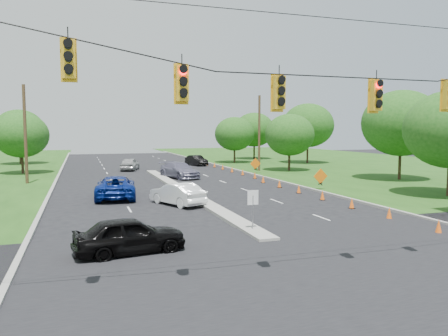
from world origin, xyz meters
name	(u,v)px	position (x,y,z in m)	size (l,w,h in m)	color
ground	(317,270)	(0.00, 0.00, 0.00)	(160.00, 160.00, 0.00)	black
cross_street	(317,270)	(0.00, 0.00, 0.00)	(160.00, 14.00, 0.02)	black
curb_left	(55,183)	(-10.10, 30.00, 0.00)	(0.25, 110.00, 0.16)	gray
curb_right	(256,176)	(10.10, 30.00, 0.00)	(0.25, 110.00, 0.16)	gray
median	(183,191)	(0.00, 21.00, 0.00)	(1.00, 34.00, 0.18)	gray
median_sign	(253,202)	(0.00, 6.00, 1.46)	(0.55, 0.06, 2.05)	gray
signal_span	(334,128)	(-0.05, -1.00, 4.97)	(25.60, 0.32, 9.00)	#422D1C
utility_pole_far_left	(25,135)	(-12.50, 30.00, 4.50)	(0.28, 0.28, 9.00)	#422D1C
utility_pole_far_right	(259,133)	(12.50, 35.00, 4.50)	(0.28, 0.28, 9.00)	#422D1C
cone_0	(439,226)	(8.30, 3.00, 0.35)	(0.32, 0.32, 0.70)	orange
cone_1	(389,213)	(8.30, 6.50, 0.35)	(0.32, 0.32, 0.70)	orange
cone_2	(352,203)	(8.30, 10.00, 0.35)	(0.32, 0.32, 0.70)	orange
cone_3	(322,195)	(8.30, 13.50, 0.35)	(0.32, 0.32, 0.70)	orange
cone_4	(299,189)	(8.30, 17.00, 0.35)	(0.32, 0.32, 0.70)	orange
cone_5	(279,184)	(8.30, 20.50, 0.35)	(0.32, 0.32, 0.70)	orange
cone_6	(263,179)	(8.30, 24.00, 0.35)	(0.32, 0.32, 0.70)	orange
cone_7	(255,175)	(8.90, 27.50, 0.35)	(0.32, 0.32, 0.70)	orange
cone_8	(243,172)	(8.90, 31.00, 0.35)	(0.32, 0.32, 0.70)	orange
cone_9	(232,169)	(8.90, 34.50, 0.35)	(0.32, 0.32, 0.70)	orange
cone_10	(223,167)	(8.90, 38.00, 0.35)	(0.32, 0.32, 0.70)	orange
cone_11	(215,165)	(8.90, 41.50, 0.35)	(0.32, 0.32, 0.70)	orange
cone_12	(207,163)	(8.90, 45.00, 0.35)	(0.32, 0.32, 0.70)	orange
work_sign_1	(321,177)	(10.80, 18.00, 1.09)	(1.27, 0.58, 1.37)	black
work_sign_2	(255,164)	(10.80, 32.00, 1.09)	(1.27, 0.58, 1.37)	black
tree_5	(21,135)	(-14.00, 40.00, 4.34)	(5.88, 5.88, 6.86)	black
tree_6	(19,130)	(-16.00, 55.00, 4.96)	(6.72, 6.72, 7.84)	black
tree_8	(401,123)	(22.00, 22.00, 5.58)	(7.56, 7.56, 8.82)	black
tree_9	(290,135)	(16.00, 34.00, 4.34)	(5.88, 5.88, 6.86)	black
tree_10	(308,125)	(24.00, 44.00, 5.58)	(7.56, 7.56, 8.82)	black
tree_11	(254,130)	(20.00, 55.00, 4.96)	(6.72, 6.72, 7.84)	black
tree_12	(235,134)	(14.00, 48.00, 4.34)	(5.88, 5.88, 6.86)	black
black_sedan	(130,235)	(-6.00, 4.15, 0.75)	(1.77, 4.39, 1.50)	black
white_sedan	(177,194)	(-1.82, 14.75, 0.73)	(1.55, 4.44, 1.46)	white
blue_pickup	(116,187)	(-5.45, 18.87, 0.82)	(2.71, 5.88, 1.63)	navy
silver_car_far	(179,170)	(1.78, 30.46, 0.81)	(2.26, 5.55, 1.61)	slate
silver_car_oncoming	(130,164)	(-2.12, 40.78, 0.77)	(1.82, 4.52, 1.54)	#A2A2A2
dark_car_receding	(196,160)	(7.42, 45.27, 0.71)	(1.51, 4.33, 1.43)	black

